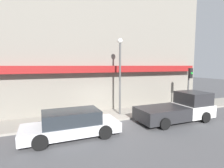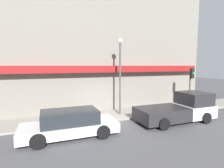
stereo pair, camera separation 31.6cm
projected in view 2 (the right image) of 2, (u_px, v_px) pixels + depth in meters
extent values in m
plane|color=#4C4C4F|center=(107.00, 122.00, 11.05)|extent=(80.00, 80.00, 0.00)
cube|color=gray|center=(101.00, 116.00, 12.25)|extent=(36.00, 2.61, 0.12)
cube|color=gray|center=(91.00, 49.00, 14.34)|extent=(19.80, 3.00, 9.87)
cube|color=maroon|center=(97.00, 69.00, 12.84)|extent=(18.22, 0.60, 0.50)
cube|color=white|center=(193.00, 110.00, 11.72)|extent=(2.05, 1.99, 0.78)
cube|color=#262628|center=(194.00, 98.00, 11.64)|extent=(1.75, 1.83, 0.82)
cube|color=#262628|center=(161.00, 114.00, 10.81)|extent=(3.08, 1.99, 0.78)
cylinder|color=black|center=(183.00, 110.00, 12.69)|extent=(0.69, 0.22, 0.69)
cylinder|color=black|center=(206.00, 118.00, 10.84)|extent=(0.69, 0.22, 0.69)
cylinder|color=black|center=(145.00, 115.00, 11.56)|extent=(0.69, 0.22, 0.69)
cylinder|color=black|center=(164.00, 124.00, 9.71)|extent=(0.69, 0.22, 0.69)
cube|color=silver|center=(70.00, 128.00, 8.84)|extent=(4.77, 1.79, 0.50)
cube|color=#23282D|center=(70.00, 117.00, 8.78)|extent=(2.77, 1.61, 0.65)
cylinder|color=black|center=(94.00, 121.00, 10.21)|extent=(0.69, 0.22, 0.69)
cylinder|color=black|center=(103.00, 132.00, 8.55)|extent=(0.69, 0.22, 0.69)
cylinder|color=black|center=(39.00, 128.00, 9.16)|extent=(0.69, 0.22, 0.69)
cylinder|color=black|center=(38.00, 141.00, 7.50)|extent=(0.69, 0.22, 0.69)
cylinder|color=red|center=(84.00, 116.00, 11.10)|extent=(0.21, 0.21, 0.48)
sphere|color=red|center=(84.00, 112.00, 11.07)|extent=(0.20, 0.20, 0.20)
cylinder|color=#4C4C4C|center=(120.00, 80.00, 12.24)|extent=(0.14, 0.14, 4.97)
sphere|color=silver|center=(120.00, 41.00, 11.95)|extent=(0.36, 0.36, 0.36)
cylinder|color=#4C4C4C|center=(190.00, 89.00, 13.93)|extent=(0.12, 0.12, 3.26)
cube|color=black|center=(192.00, 73.00, 13.65)|extent=(0.28, 0.20, 0.80)
sphere|color=green|center=(193.00, 73.00, 13.54)|extent=(0.16, 0.16, 0.16)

